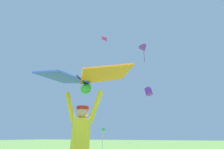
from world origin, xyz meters
TOP-DOWN VIEW (x-y plane):
  - kite_flyer_person at (-0.20, 0.08)m, footprint 0.81×0.40m
  - held_stunt_kite at (-0.18, -0.01)m, footprint 2.11×1.28m
  - distant_kite_purple_mid_right at (-0.09, 8.21)m, footprint 0.99×0.89m
  - distant_kite_red_low_left at (-10.08, 33.83)m, footprint 1.73×1.89m
  - distant_kite_magenta_far_center at (-5.08, 11.53)m, footprint 0.87×0.93m
  - distant_kite_purple_mid_left at (-0.86, 14.52)m, footprint 0.90×0.90m
  - marker_flag at (-3.68, 8.77)m, footprint 0.30×0.24m

SIDE VIEW (x-z plane):
  - kite_flyer_person at x=-0.20m, z-range -0.02..1.90m
  - marker_flag at x=-3.68m, z-range 0.63..2.36m
  - held_stunt_kite at x=-0.18m, z-range 1.96..2.39m
  - distant_kite_purple_mid_left at x=-0.86m, z-range 5.31..6.34m
  - distant_kite_purple_mid_right at x=-0.09m, z-range 6.81..8.36m
  - distant_kite_magenta_far_center at x=-5.08m, z-range 11.88..12.33m
  - distant_kite_red_low_left at x=-10.08m, z-range 15.96..18.84m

